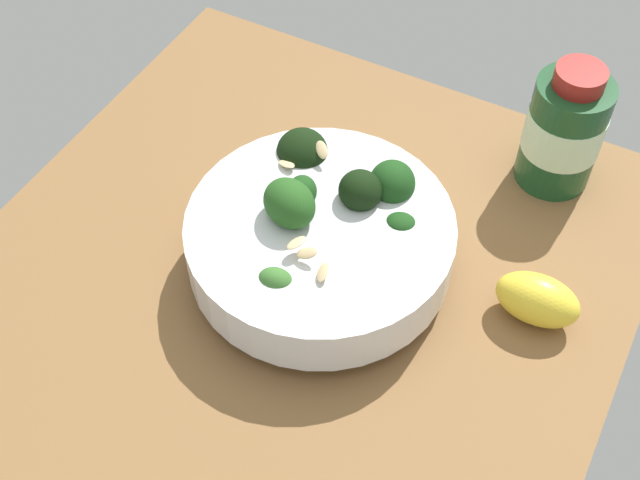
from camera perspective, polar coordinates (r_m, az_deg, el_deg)
ground_plane at (r=76.69cm, az=-1.24°, el=-2.70°), size 56.25×56.25×4.21cm
bowl_of_broccoli at (r=71.77cm, az=0.05°, el=0.29°), size 22.79×22.79×10.12cm
lemon_wedge at (r=72.30cm, az=14.48°, el=-3.92°), size 4.31×7.26×4.63cm
bottle_tall at (r=81.02cm, az=16.17°, el=7.17°), size 7.23×7.23×12.99cm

